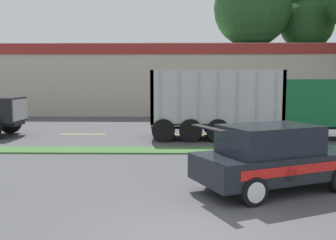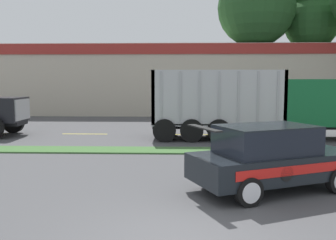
% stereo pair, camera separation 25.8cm
% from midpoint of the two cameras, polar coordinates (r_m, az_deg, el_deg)
% --- Properties ---
extents(ground_plane, '(600.00, 600.00, 0.00)m').
position_cam_midpoint_polar(ground_plane, '(6.94, 2.49, -17.83)').
color(ground_plane, '#474749').
extents(grass_verge, '(120.00, 1.35, 0.06)m').
position_cam_midpoint_polar(grass_verge, '(14.99, 2.22, -4.66)').
color(grass_verge, '#3D6633').
rests_on(grass_verge, ground_plane).
extents(centre_line_3, '(2.40, 0.14, 0.01)m').
position_cam_midpoint_polar(centre_line_3, '(20.22, -12.21, -2.09)').
color(centre_line_3, yellow).
rests_on(centre_line_3, ground_plane).
extents(centre_line_4, '(2.40, 0.14, 0.01)m').
position_cam_midpoint_polar(centre_line_4, '(19.61, 3.28, -2.21)').
color(centre_line_4, yellow).
rests_on(centre_line_4, ground_plane).
extents(centre_line_5, '(2.40, 0.14, 0.01)m').
position_cam_midpoint_polar(centre_line_5, '(20.46, 18.59, -2.17)').
color(centre_line_5, yellow).
rests_on(centre_line_5, ground_plane).
extents(dump_truck_mid, '(11.17, 2.61, 3.29)m').
position_cam_midpoint_polar(dump_truck_mid, '(18.89, 17.79, 1.87)').
color(dump_truck_mid, black).
rests_on(dump_truck_mid, ground_plane).
extents(rally_car, '(4.59, 3.33, 1.72)m').
position_cam_midpoint_polar(rally_car, '(9.94, 16.20, -5.47)').
color(rally_car, black).
rests_on(rally_car, ground_plane).
extents(store_building_backdrop, '(40.24, 12.10, 5.69)m').
position_cam_midpoint_polar(store_building_backdrop, '(35.30, -4.67, 6.07)').
color(store_building_backdrop, '#BCB29E').
rests_on(store_building_backdrop, ground_plane).
extents(tree_behind_left, '(4.39, 4.39, 10.81)m').
position_cam_midpoint_polar(tree_behind_left, '(34.15, 21.26, 14.16)').
color(tree_behind_left, brown).
rests_on(tree_behind_left, ground_plane).
extents(tree_behind_right, '(6.18, 6.18, 13.26)m').
position_cam_midpoint_polar(tree_behind_right, '(32.24, 13.55, 17.30)').
color(tree_behind_right, brown).
rests_on(tree_behind_right, ground_plane).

